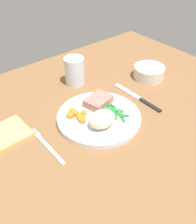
% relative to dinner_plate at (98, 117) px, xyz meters
% --- Properties ---
extents(dining_table, '(1.20, 0.90, 0.02)m').
position_rel_dinner_plate_xyz_m(dining_table, '(-0.01, -0.00, -0.02)').
color(dining_table, brown).
rests_on(dining_table, ground).
extents(dinner_plate, '(0.25, 0.25, 0.02)m').
position_rel_dinner_plate_xyz_m(dinner_plate, '(0.00, 0.00, 0.00)').
color(dinner_plate, white).
rests_on(dinner_plate, dining_table).
extents(meat_portion, '(0.09, 0.08, 0.02)m').
position_rel_dinner_plate_xyz_m(meat_portion, '(0.03, 0.04, 0.02)').
color(meat_portion, '#B2756B').
rests_on(meat_portion, dinner_plate).
extents(mashed_potatoes, '(0.08, 0.06, 0.05)m').
position_rel_dinner_plate_xyz_m(mashed_potatoes, '(-0.02, -0.05, 0.03)').
color(mashed_potatoes, beige).
rests_on(mashed_potatoes, dinner_plate).
extents(carrot_slices, '(0.05, 0.07, 0.01)m').
position_rel_dinner_plate_xyz_m(carrot_slices, '(-0.05, 0.03, 0.01)').
color(carrot_slices, orange).
rests_on(carrot_slices, dinner_plate).
extents(green_beans, '(0.06, 0.12, 0.01)m').
position_rel_dinner_plate_xyz_m(green_beans, '(0.04, -0.02, 0.01)').
color(green_beans, '#2D8C38').
rests_on(green_beans, dinner_plate).
extents(fork, '(0.01, 0.17, 0.00)m').
position_rel_dinner_plate_xyz_m(fork, '(-0.18, -0.00, -0.01)').
color(fork, silver).
rests_on(fork, dining_table).
extents(knife, '(0.02, 0.21, 0.01)m').
position_rel_dinner_plate_xyz_m(knife, '(0.17, -0.00, -0.01)').
color(knife, black).
rests_on(knife, dining_table).
extents(water_glass, '(0.07, 0.07, 0.10)m').
position_rel_dinner_plate_xyz_m(water_glass, '(0.07, 0.21, 0.03)').
color(water_glass, silver).
rests_on(water_glass, dining_table).
extents(salad_bowl, '(0.11, 0.11, 0.04)m').
position_rel_dinner_plate_xyz_m(salad_bowl, '(0.30, 0.07, 0.02)').
color(salad_bowl, silver).
rests_on(salad_bowl, dining_table).
extents(napkin, '(0.13, 0.11, 0.01)m').
position_rel_dinner_plate_xyz_m(napkin, '(-0.25, 0.10, -0.00)').
color(napkin, '#DBBC6B').
rests_on(napkin, dining_table).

